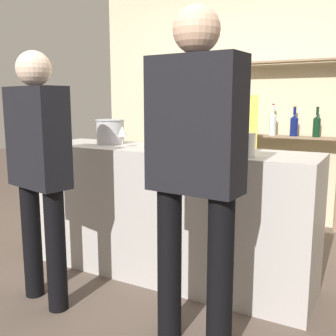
{
  "coord_description": "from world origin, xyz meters",
  "views": [
    {
      "loc": [
        1.38,
        -2.51,
        1.33
      ],
      "look_at": [
        0.0,
        0.0,
        0.84
      ],
      "focal_mm": 42.0,
      "sensor_mm": 36.0,
      "label": 1
    }
  ],
  "objects_px": {
    "counter_bottle_1": "(219,131)",
    "cork_jar": "(245,145)",
    "customer_left": "(39,161)",
    "server_behind_counter": "(233,145)",
    "customer_right": "(195,157)",
    "counter_bottle_0": "(159,130)",
    "ice_bucket": "(110,132)",
    "wine_glass": "(122,132)",
    "counter_bottle_2": "(177,131)"
  },
  "relations": [
    {
      "from": "counter_bottle_2",
      "to": "server_behind_counter",
      "type": "relative_size",
      "value": 0.22
    },
    {
      "from": "customer_right",
      "to": "cork_jar",
      "type": "bearing_deg",
      "value": -4.03
    },
    {
      "from": "counter_bottle_2",
      "to": "ice_bucket",
      "type": "relative_size",
      "value": 1.48
    },
    {
      "from": "wine_glass",
      "to": "server_behind_counter",
      "type": "xyz_separation_m",
      "value": [
        0.51,
        1.0,
        -0.17
      ]
    },
    {
      "from": "counter_bottle_1",
      "to": "cork_jar",
      "type": "xyz_separation_m",
      "value": [
        0.27,
        -0.25,
        -0.06
      ]
    },
    {
      "from": "customer_right",
      "to": "server_behind_counter",
      "type": "distance_m",
      "value": 1.64
    },
    {
      "from": "customer_left",
      "to": "customer_right",
      "type": "height_order",
      "value": "customer_right"
    },
    {
      "from": "counter_bottle_0",
      "to": "customer_right",
      "type": "distance_m",
      "value": 0.81
    },
    {
      "from": "customer_left",
      "to": "ice_bucket",
      "type": "bearing_deg",
      "value": 15.32
    },
    {
      "from": "wine_glass",
      "to": "customer_left",
      "type": "height_order",
      "value": "customer_left"
    },
    {
      "from": "customer_left",
      "to": "server_behind_counter",
      "type": "distance_m",
      "value": 1.79
    },
    {
      "from": "cork_jar",
      "to": "customer_right",
      "type": "distance_m",
      "value": 0.56
    },
    {
      "from": "wine_glass",
      "to": "cork_jar",
      "type": "height_order",
      "value": "wine_glass"
    },
    {
      "from": "customer_right",
      "to": "server_behind_counter",
      "type": "xyz_separation_m",
      "value": [
        -0.36,
        1.59,
        -0.11
      ]
    },
    {
      "from": "wine_glass",
      "to": "cork_jar",
      "type": "relative_size",
      "value": 1.06
    },
    {
      "from": "customer_right",
      "to": "wine_glass",
      "type": "bearing_deg",
      "value": 60.24
    },
    {
      "from": "wine_glass",
      "to": "customer_right",
      "type": "height_order",
      "value": "customer_right"
    },
    {
      "from": "server_behind_counter",
      "to": "counter_bottle_2",
      "type": "bearing_deg",
      "value": -24.39
    },
    {
      "from": "counter_bottle_1",
      "to": "counter_bottle_2",
      "type": "distance_m",
      "value": 0.3
    },
    {
      "from": "server_behind_counter",
      "to": "ice_bucket",
      "type": "bearing_deg",
      "value": -60.55
    },
    {
      "from": "counter_bottle_0",
      "to": "customer_left",
      "type": "height_order",
      "value": "customer_left"
    },
    {
      "from": "counter_bottle_1",
      "to": "ice_bucket",
      "type": "bearing_deg",
      "value": -176.44
    },
    {
      "from": "wine_glass",
      "to": "cork_jar",
      "type": "bearing_deg",
      "value": -2.09
    },
    {
      "from": "counter_bottle_0",
      "to": "customer_right",
      "type": "relative_size",
      "value": 0.2
    },
    {
      "from": "counter_bottle_1",
      "to": "counter_bottle_2",
      "type": "xyz_separation_m",
      "value": [
        -0.26,
        -0.15,
        0.0
      ]
    },
    {
      "from": "customer_left",
      "to": "counter_bottle_1",
      "type": "bearing_deg",
      "value": -33.17
    },
    {
      "from": "counter_bottle_1",
      "to": "wine_glass",
      "type": "xyz_separation_m",
      "value": [
        -0.69,
        -0.21,
        -0.02
      ]
    },
    {
      "from": "ice_bucket",
      "to": "customer_left",
      "type": "bearing_deg",
      "value": -87.2
    },
    {
      "from": "customer_right",
      "to": "customer_left",
      "type": "bearing_deg",
      "value": 97.16
    },
    {
      "from": "customer_right",
      "to": "ice_bucket",
      "type": "bearing_deg",
      "value": 60.23
    },
    {
      "from": "ice_bucket",
      "to": "wine_glass",
      "type": "bearing_deg",
      "value": -34.18
    },
    {
      "from": "ice_bucket",
      "to": "cork_jar",
      "type": "xyz_separation_m",
      "value": [
        1.18,
        -0.19,
        -0.02
      ]
    },
    {
      "from": "counter_bottle_0",
      "to": "cork_jar",
      "type": "height_order",
      "value": "counter_bottle_0"
    },
    {
      "from": "cork_jar",
      "to": "customer_right",
      "type": "relative_size",
      "value": 0.08
    },
    {
      "from": "counter_bottle_2",
      "to": "customer_left",
      "type": "distance_m",
      "value": 0.95
    },
    {
      "from": "cork_jar",
      "to": "customer_left",
      "type": "relative_size",
      "value": 0.09
    },
    {
      "from": "server_behind_counter",
      "to": "counter_bottle_0",
      "type": "bearing_deg",
      "value": -30.23
    },
    {
      "from": "counter_bottle_0",
      "to": "server_behind_counter",
      "type": "xyz_separation_m",
      "value": [
        0.19,
        1.01,
        -0.19
      ]
    },
    {
      "from": "counter_bottle_0",
      "to": "cork_jar",
      "type": "bearing_deg",
      "value": -2.6
    },
    {
      "from": "counter_bottle_0",
      "to": "server_behind_counter",
      "type": "height_order",
      "value": "server_behind_counter"
    },
    {
      "from": "customer_left",
      "to": "server_behind_counter",
      "type": "bearing_deg",
      "value": -10.49
    },
    {
      "from": "counter_bottle_1",
      "to": "customer_right",
      "type": "distance_m",
      "value": 0.83
    },
    {
      "from": "wine_glass",
      "to": "counter_bottle_1",
      "type": "bearing_deg",
      "value": 17.14
    },
    {
      "from": "cork_jar",
      "to": "counter_bottle_0",
      "type": "bearing_deg",
      "value": 177.4
    },
    {
      "from": "wine_glass",
      "to": "customer_left",
      "type": "relative_size",
      "value": 0.1
    },
    {
      "from": "counter_bottle_1",
      "to": "cork_jar",
      "type": "bearing_deg",
      "value": -42.67
    },
    {
      "from": "cork_jar",
      "to": "server_behind_counter",
      "type": "xyz_separation_m",
      "value": [
        -0.44,
        1.04,
        -0.13
      ]
    },
    {
      "from": "counter_bottle_0",
      "to": "counter_bottle_2",
      "type": "relative_size",
      "value": 1.04
    },
    {
      "from": "wine_glass",
      "to": "counter_bottle_0",
      "type": "bearing_deg",
      "value": -1.08
    },
    {
      "from": "counter_bottle_1",
      "to": "wine_glass",
      "type": "height_order",
      "value": "counter_bottle_1"
    }
  ]
}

